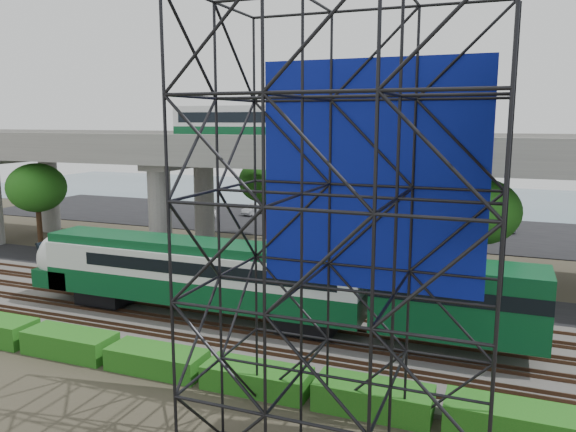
% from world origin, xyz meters
% --- Properties ---
extents(ground, '(140.00, 140.00, 0.00)m').
position_xyz_m(ground, '(0.00, 0.00, 0.00)').
color(ground, '#474233').
rests_on(ground, ground).
extents(ballast_bed, '(90.00, 12.00, 0.20)m').
position_xyz_m(ballast_bed, '(0.00, 2.00, 0.10)').
color(ballast_bed, slate).
rests_on(ballast_bed, ground).
extents(service_road, '(90.00, 5.00, 0.08)m').
position_xyz_m(service_road, '(0.00, 10.50, 0.04)').
color(service_road, black).
rests_on(service_road, ground).
extents(parking_lot, '(90.00, 18.00, 0.08)m').
position_xyz_m(parking_lot, '(0.00, 34.00, 0.04)').
color(parking_lot, black).
rests_on(parking_lot, ground).
extents(harbor_water, '(140.00, 40.00, 0.03)m').
position_xyz_m(harbor_water, '(0.00, 56.00, 0.01)').
color(harbor_water, '#415C6B').
rests_on(harbor_water, ground).
extents(rail_tracks, '(90.00, 9.52, 0.16)m').
position_xyz_m(rail_tracks, '(0.00, 2.00, 0.28)').
color(rail_tracks, '#472D1E').
rests_on(rail_tracks, ballast_bed).
extents(commuter_train, '(29.30, 3.06, 4.30)m').
position_xyz_m(commuter_train, '(1.71, 2.00, 2.88)').
color(commuter_train, black).
rests_on(commuter_train, rail_tracks).
extents(overpass, '(80.00, 12.00, 12.40)m').
position_xyz_m(overpass, '(-0.29, 16.00, 8.21)').
color(overpass, '#9E9B93').
rests_on(overpass, ground).
extents(scaffold_tower, '(9.36, 6.36, 15.00)m').
position_xyz_m(scaffold_tower, '(10.84, -7.98, 7.47)').
color(scaffold_tower, black).
rests_on(scaffold_tower, ground).
extents(hedge_strip, '(34.60, 1.80, 1.20)m').
position_xyz_m(hedge_strip, '(1.01, -4.30, 0.56)').
color(hedge_strip, '#175F15').
rests_on(hedge_strip, ground).
extents(trees, '(40.94, 16.94, 7.69)m').
position_xyz_m(trees, '(-4.67, 16.17, 5.57)').
color(trees, '#382314').
rests_on(trees, ground).
extents(suv, '(5.35, 3.68, 1.36)m').
position_xyz_m(suv, '(-11.88, 10.14, 0.76)').
color(suv, black).
rests_on(suv, service_road).
extents(parked_cars, '(34.19, 9.38, 1.27)m').
position_xyz_m(parked_cars, '(0.64, 33.48, 0.67)').
color(parked_cars, white).
rests_on(parked_cars, parking_lot).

